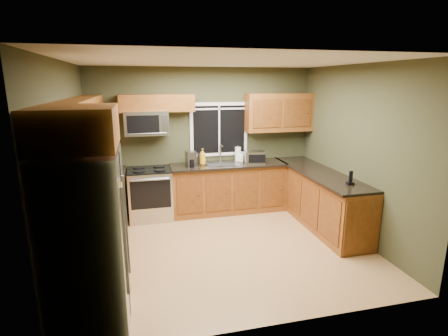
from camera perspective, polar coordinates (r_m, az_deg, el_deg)
name	(u,v)px	position (r m, az deg, el deg)	size (l,w,h in m)	color
floor	(226,247)	(5.41, 0.37, -12.82)	(4.20, 4.20, 0.00)	#A97B4A
ceiling	(227,61)	(4.84, 0.42, 17.06)	(4.20, 4.20, 0.00)	white
back_wall	(204,140)	(6.68, -3.36, 4.54)	(4.20, 4.20, 0.00)	#383A22
front_wall	(273,201)	(3.30, 8.01, -5.39)	(4.20, 4.20, 0.00)	#383A22
left_wall	(68,169)	(4.90, -24.17, -0.11)	(3.60, 3.60, 0.00)	#383A22
right_wall	(357,153)	(5.82, 20.91, 2.25)	(3.60, 3.60, 0.00)	#383A22
window	(219,129)	(6.69, -0.81, 6.34)	(1.12, 0.03, 1.02)	white
base_cabinets_left	(102,219)	(5.57, -19.35, -7.79)	(0.60, 2.65, 0.90)	brown
countertop_left	(101,188)	(5.41, -19.48, -3.15)	(0.65, 2.65, 0.04)	black
base_cabinets_back	(228,188)	(6.69, 0.72, -3.35)	(2.17, 0.60, 0.90)	brown
countertop_back	(229,165)	(6.54, 0.79, 0.52)	(2.17, 0.65, 0.04)	black
base_cabinets_peninsula	(319,199)	(6.33, 15.21, -4.85)	(0.60, 2.52, 0.90)	brown
countertop_peninsula	(319,173)	(6.20, 15.24, -0.73)	(0.65, 2.50, 0.04)	black
upper_cabinets_left	(83,124)	(5.25, -22.05, 6.63)	(0.33, 2.65, 0.72)	brown
upper_cabinets_back_left	(157,103)	(6.34, -10.88, 10.37)	(1.30, 0.33, 0.30)	brown
upper_cabinets_back_right	(279,112)	(6.87, 8.97, 8.94)	(1.30, 0.33, 0.72)	brown
upper_cabinet_over_fridge	(75,127)	(3.46, -23.12, 6.11)	(0.72, 0.90, 0.38)	brown
refrigerator	(87,242)	(3.76, -21.45, -11.16)	(0.74, 0.90, 1.80)	#B7B7BC
range	(150,194)	(6.47, -11.93, -4.10)	(0.76, 0.69, 0.94)	#B7B7BC
microwave	(146,123)	(6.34, -12.54, 7.19)	(0.76, 0.41, 0.42)	#B7B7BC
sink	(223,163)	(6.52, -0.23, 0.78)	(0.60, 0.42, 0.36)	slate
toaster_oven	(255,157)	(6.59, 5.03, 1.78)	(0.41, 0.35, 0.23)	#B7B7BC
coffee_maker	(191,159)	(6.33, -5.43, 1.40)	(0.19, 0.24, 0.28)	slate
kettle	(201,157)	(6.58, -3.81, 1.74)	(0.18, 0.18, 0.24)	#B7B7BC
paper_towel_roll	(238,154)	(6.76, 2.29, 2.30)	(0.12, 0.12, 0.30)	white
soap_bottle_a	(203,157)	(6.45, -3.51, 1.85)	(0.11, 0.12, 0.30)	orange
soap_bottle_b	(241,157)	(6.72, 2.81, 1.87)	(0.09, 0.09, 0.19)	white
soap_bottle_c	(202,158)	(6.64, -3.65, 1.61)	(0.13, 0.13, 0.17)	white
cordless_phone	(350,181)	(5.53, 19.94, -1.94)	(0.11, 0.11, 0.21)	black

